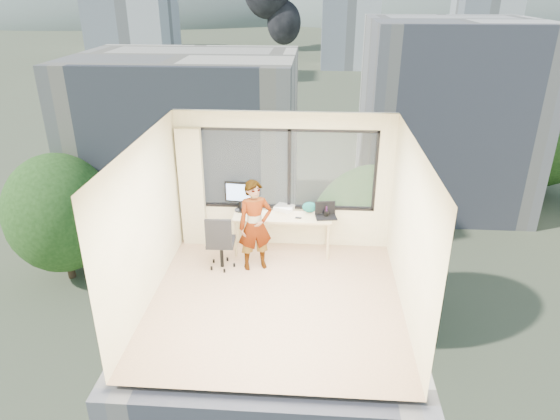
# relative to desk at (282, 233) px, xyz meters

# --- Properties ---
(floor) EXTENTS (4.00, 4.00, 0.01)m
(floor) POSITION_rel_desk_xyz_m (0.00, -1.66, -0.38)
(floor) COLOR tan
(floor) RESTS_ON ground
(ceiling) EXTENTS (4.00, 4.00, 0.01)m
(ceiling) POSITION_rel_desk_xyz_m (0.00, -1.66, 2.23)
(ceiling) COLOR white
(ceiling) RESTS_ON ground
(wall_front) EXTENTS (4.00, 0.01, 2.60)m
(wall_front) POSITION_rel_desk_xyz_m (0.00, -3.66, 0.93)
(wall_front) COLOR beige
(wall_front) RESTS_ON ground
(wall_left) EXTENTS (0.01, 4.00, 2.60)m
(wall_left) POSITION_rel_desk_xyz_m (-2.00, -1.66, 0.93)
(wall_left) COLOR beige
(wall_left) RESTS_ON ground
(wall_right) EXTENTS (0.01, 4.00, 2.60)m
(wall_right) POSITION_rel_desk_xyz_m (2.00, -1.66, 0.93)
(wall_right) COLOR beige
(wall_right) RESTS_ON ground
(window_wall) EXTENTS (3.30, 0.16, 1.55)m
(window_wall) POSITION_rel_desk_xyz_m (0.05, 0.34, 1.15)
(window_wall) COLOR black
(window_wall) RESTS_ON ground
(curtain) EXTENTS (0.45, 0.14, 2.30)m
(curtain) POSITION_rel_desk_xyz_m (-1.72, 0.22, 0.77)
(curtain) COLOR beige
(curtain) RESTS_ON floor
(desk) EXTENTS (1.80, 0.60, 0.75)m
(desk) POSITION_rel_desk_xyz_m (0.00, 0.00, 0.00)
(desk) COLOR #D3BC8D
(desk) RESTS_ON floor
(chair) EXTENTS (0.56, 0.56, 1.06)m
(chair) POSITION_rel_desk_xyz_m (-1.04, -0.66, 0.15)
(chair) COLOR black
(chair) RESTS_ON floor
(person) EXTENTS (0.70, 0.57, 1.65)m
(person) POSITION_rel_desk_xyz_m (-0.44, -0.62, 0.45)
(person) COLOR #2D2D33
(person) RESTS_ON floor
(monitor) EXTENTS (0.58, 0.18, 0.58)m
(monitor) POSITION_rel_desk_xyz_m (-0.80, 0.15, 0.66)
(monitor) COLOR black
(monitor) RESTS_ON desk
(game_console) EXTENTS (0.41, 0.38, 0.08)m
(game_console) POSITION_rel_desk_xyz_m (0.02, 0.24, 0.42)
(game_console) COLOR white
(game_console) RESTS_ON desk
(laptop) EXTENTS (0.43, 0.45, 0.24)m
(laptop) POSITION_rel_desk_xyz_m (0.80, -0.06, 0.50)
(laptop) COLOR black
(laptop) RESTS_ON desk
(cellphone) EXTENTS (0.12, 0.07, 0.01)m
(cellphone) POSITION_rel_desk_xyz_m (0.30, -0.11, 0.38)
(cellphone) COLOR black
(cellphone) RESTS_ON desk
(pen_cup) EXTENTS (0.10, 0.10, 0.11)m
(pen_cup) POSITION_rel_desk_xyz_m (0.80, -0.02, 0.43)
(pen_cup) COLOR black
(pen_cup) RESTS_ON desk
(handbag) EXTENTS (0.29, 0.19, 0.21)m
(handbag) POSITION_rel_desk_xyz_m (0.49, 0.16, 0.48)
(handbag) COLOR #0C4C4B
(handbag) RESTS_ON desk
(exterior_ground) EXTENTS (400.00, 400.00, 0.04)m
(exterior_ground) POSITION_rel_desk_xyz_m (0.00, 118.34, -14.38)
(exterior_ground) COLOR #515B3D
(exterior_ground) RESTS_ON ground
(near_bldg_a) EXTENTS (16.00, 12.00, 14.00)m
(near_bldg_a) POSITION_rel_desk_xyz_m (-9.00, 28.34, -7.38)
(near_bldg_a) COLOR #F1E3CA
(near_bldg_a) RESTS_ON exterior_ground
(near_bldg_b) EXTENTS (14.00, 13.00, 16.00)m
(near_bldg_b) POSITION_rel_desk_xyz_m (12.00, 36.34, -6.38)
(near_bldg_b) COLOR silver
(near_bldg_b) RESTS_ON exterior_ground
(far_tower_a) EXTENTS (14.00, 14.00, 28.00)m
(far_tower_a) POSITION_rel_desk_xyz_m (-35.00, 93.34, -0.38)
(far_tower_a) COLOR silver
(far_tower_a) RESTS_ON exterior_ground
(far_tower_b) EXTENTS (13.00, 13.00, 30.00)m
(far_tower_b) POSITION_rel_desk_xyz_m (8.00, 118.34, 0.62)
(far_tower_b) COLOR silver
(far_tower_b) RESTS_ON exterior_ground
(far_tower_c) EXTENTS (15.00, 15.00, 26.00)m
(far_tower_c) POSITION_rel_desk_xyz_m (45.00, 138.34, -1.38)
(far_tower_c) COLOR silver
(far_tower_c) RESTS_ON exterior_ground
(far_tower_d) EXTENTS (16.00, 14.00, 22.00)m
(far_tower_d) POSITION_rel_desk_xyz_m (-60.00, 148.34, -3.38)
(far_tower_d) COLOR silver
(far_tower_d) RESTS_ON exterior_ground
(hill_a) EXTENTS (288.00, 216.00, 90.00)m
(hill_a) POSITION_rel_desk_xyz_m (-120.00, 318.34, -14.38)
(hill_a) COLOR slate
(hill_a) RESTS_ON exterior_ground
(hill_b) EXTENTS (300.00, 220.00, 96.00)m
(hill_b) POSITION_rel_desk_xyz_m (100.00, 318.34, -14.38)
(hill_b) COLOR slate
(hill_b) RESTS_ON exterior_ground
(tree_a) EXTENTS (7.00, 7.00, 8.00)m
(tree_a) POSITION_rel_desk_xyz_m (-16.00, 20.34, -10.38)
(tree_a) COLOR #254C19
(tree_a) RESTS_ON exterior_ground
(tree_b) EXTENTS (7.60, 7.60, 9.00)m
(tree_b) POSITION_rel_desk_xyz_m (4.00, 16.34, -9.88)
(tree_b) COLOR #254C19
(tree_b) RESTS_ON exterior_ground
(tree_c) EXTENTS (8.40, 8.40, 10.00)m
(tree_c) POSITION_rel_desk_xyz_m (22.00, 38.34, -9.38)
(tree_c) COLOR #254C19
(tree_c) RESTS_ON exterior_ground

